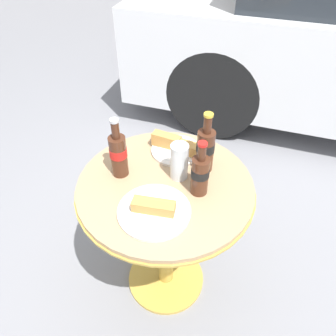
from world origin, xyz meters
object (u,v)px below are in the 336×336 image
(cola_bottle_right, at_px, (205,148))
(lunch_plate_far, at_px, (176,147))
(lunch_plate_near, at_px, (154,210))
(cola_bottle_left, at_px, (119,153))
(bistro_table, at_px, (165,213))
(cola_bottle_center, at_px, (200,173))
(drinking_glass, at_px, (179,163))

(cola_bottle_right, bearing_deg, lunch_plate_far, 153.61)
(lunch_plate_near, bearing_deg, cola_bottle_left, 141.72)
(bistro_table, height_order, lunch_plate_far, lunch_plate_far)
(cola_bottle_right, xyz_separation_m, lunch_plate_near, (-0.11, -0.28, -0.09))
(cola_bottle_center, bearing_deg, drinking_glass, 151.40)
(cola_bottle_center, bearing_deg, bistro_table, -178.16)
(bistro_table, bearing_deg, cola_bottle_left, 178.68)
(cola_bottle_left, distance_m, drinking_glass, 0.23)
(drinking_glass, distance_m, lunch_plate_near, 0.21)
(cola_bottle_right, bearing_deg, bistro_table, -131.81)
(bistro_table, height_order, cola_bottle_right, cola_bottle_right)
(cola_bottle_center, bearing_deg, lunch_plate_far, 127.43)
(bistro_table, bearing_deg, drinking_glass, 55.66)
(bistro_table, xyz_separation_m, cola_bottle_right, (0.12, 0.13, 0.27))
(cola_bottle_center, bearing_deg, cola_bottle_right, 95.93)
(lunch_plate_near, bearing_deg, cola_bottle_right, 68.98)
(cola_bottle_right, bearing_deg, cola_bottle_left, -157.16)
(lunch_plate_near, relative_size, lunch_plate_far, 1.16)
(bistro_table, relative_size, lunch_plate_far, 3.12)
(drinking_glass, height_order, lunch_plate_far, drinking_glass)
(cola_bottle_left, bearing_deg, cola_bottle_center, -0.01)
(cola_bottle_left, height_order, cola_bottle_center, cola_bottle_left)
(cola_bottle_left, bearing_deg, drinking_glass, 12.88)
(bistro_table, relative_size, cola_bottle_right, 2.72)
(bistro_table, height_order, cola_bottle_left, cola_bottle_left)
(cola_bottle_right, bearing_deg, cola_bottle_center, -84.07)
(cola_bottle_right, relative_size, cola_bottle_center, 1.13)
(bistro_table, distance_m, cola_bottle_left, 0.33)
(bistro_table, bearing_deg, cola_bottle_center, 1.84)
(lunch_plate_far, bearing_deg, cola_bottle_left, -130.53)
(cola_bottle_center, height_order, lunch_plate_near, cola_bottle_center)
(cola_bottle_right, distance_m, lunch_plate_near, 0.31)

